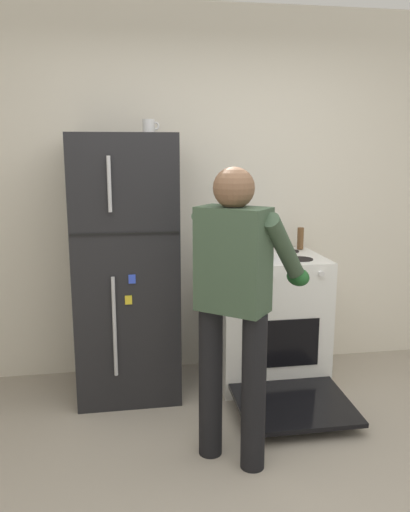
# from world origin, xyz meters

# --- Properties ---
(kitchen_wall_back) EXTENTS (6.00, 0.10, 2.70)m
(kitchen_wall_back) POSITION_xyz_m (0.00, 1.95, 1.35)
(kitchen_wall_back) COLOR silver
(kitchen_wall_back) RESTS_ON ground
(refrigerator) EXTENTS (0.68, 0.72, 1.78)m
(refrigerator) POSITION_xyz_m (-0.55, 1.57, 0.89)
(refrigerator) COLOR black
(refrigerator) RESTS_ON ground
(stove_range) EXTENTS (0.76, 1.24, 0.94)m
(stove_range) POSITION_xyz_m (0.47, 1.55, 0.46)
(stove_range) COLOR white
(stove_range) RESTS_ON ground
(person_cook) EXTENTS (0.69, 0.73, 1.60)m
(person_cook) POSITION_xyz_m (0.01, 0.61, 0.96)
(person_cook) COLOR black
(person_cook) RESTS_ON ground
(red_pot) EXTENTS (0.35, 0.25, 0.11)m
(red_pot) POSITION_xyz_m (0.31, 1.52, 0.99)
(red_pot) COLOR #19479E
(red_pot) RESTS_ON stove_range
(coffee_mug) EXTENTS (0.11, 0.08, 0.10)m
(coffee_mug) POSITION_xyz_m (-0.37, 1.62, 1.83)
(coffee_mug) COLOR silver
(coffee_mug) RESTS_ON refrigerator
(pepper_mill) EXTENTS (0.05, 0.05, 0.16)m
(pepper_mill) POSITION_xyz_m (0.77, 1.77, 1.02)
(pepper_mill) COLOR brown
(pepper_mill) RESTS_ON stove_range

